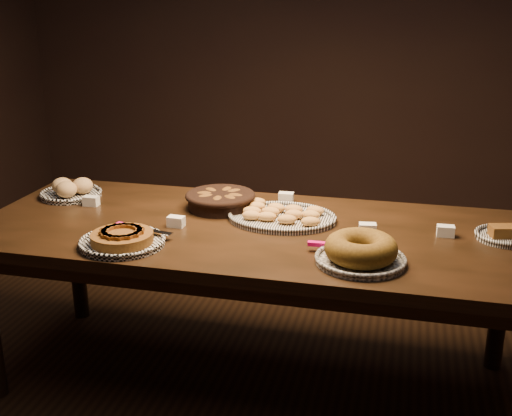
% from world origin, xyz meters
% --- Properties ---
extents(ground, '(5.00, 5.00, 0.00)m').
position_xyz_m(ground, '(0.00, 0.00, 0.00)').
color(ground, black).
rests_on(ground, ground).
extents(buffet_table, '(2.40, 1.00, 0.75)m').
position_xyz_m(buffet_table, '(0.00, 0.00, 0.68)').
color(buffet_table, black).
rests_on(buffet_table, ground).
extents(apple_tart_plate, '(0.34, 0.34, 0.06)m').
position_xyz_m(apple_tart_plate, '(-0.46, -0.32, 0.77)').
color(apple_tart_plate, white).
rests_on(apple_tart_plate, buffet_table).
extents(madeleine_platter, '(0.48, 0.39, 0.05)m').
position_xyz_m(madeleine_platter, '(0.09, 0.12, 0.77)').
color(madeleine_platter, black).
rests_on(madeleine_platter, buffet_table).
extents(bundt_cake_plate, '(0.38, 0.34, 0.11)m').
position_xyz_m(bundt_cake_plate, '(0.47, -0.28, 0.79)').
color(bundt_cake_plate, black).
rests_on(bundt_cake_plate, buffet_table).
extents(croissant_basket, '(0.33, 0.33, 0.08)m').
position_xyz_m(croissant_basket, '(-0.21, 0.21, 0.80)').
color(croissant_basket, black).
rests_on(croissant_basket, buffet_table).
extents(bread_roll_plate, '(0.30, 0.30, 0.09)m').
position_xyz_m(bread_roll_plate, '(-0.98, 0.21, 0.78)').
color(bread_roll_plate, white).
rests_on(bread_roll_plate, buffet_table).
extents(loaf_plate, '(0.24, 0.24, 0.06)m').
position_xyz_m(loaf_plate, '(1.02, 0.11, 0.77)').
color(loaf_plate, black).
rests_on(loaf_plate, buffet_table).
extents(tent_cards, '(1.67, 0.50, 0.04)m').
position_xyz_m(tent_cards, '(0.04, 0.11, 0.77)').
color(tent_cards, white).
rests_on(tent_cards, buffet_table).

